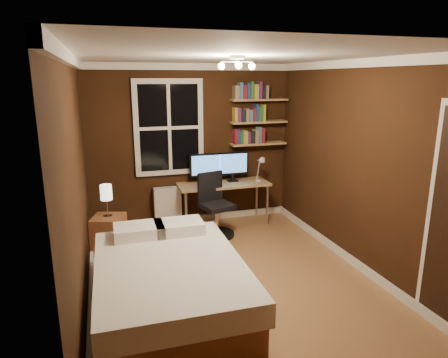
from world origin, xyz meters
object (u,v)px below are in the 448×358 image
object	(u,v)px
monitor_left	(206,169)
office_chair	(215,212)
bedside_lamp	(107,201)
bed	(170,283)
monitor_right	(233,167)
radiator	(168,207)
nightstand	(109,234)
desk	(224,187)
desk_lamp	(260,169)

from	to	relation	value
monitor_left	office_chair	xyz separation A→B (m)	(0.01, -0.48, -0.57)
bedside_lamp	bed	bearing A→B (deg)	-71.21
monitor_right	office_chair	size ratio (longest dim) A/B	0.55
radiator	office_chair	bearing A→B (deg)	-43.42
nightstand	monitor_left	distance (m)	1.78
bedside_lamp	desk	size ratio (longest dim) A/B	0.30
bedside_lamp	desk	distance (m)	1.87
radiator	desk	xyz separation A→B (m)	(0.87, -0.17, 0.30)
bed	bedside_lamp	xyz separation A→B (m)	(-0.55, 1.60, 0.44)
monitor_left	desk	bearing A→B (deg)	-15.16
bed	desk	bearing A→B (deg)	61.29
bedside_lamp	monitor_right	xyz separation A→B (m)	(1.95, 0.65, 0.19)
monitor_right	desk_lamp	size ratio (longest dim) A/B	1.17
desk_lamp	bed	bearing A→B (deg)	-131.06
bedside_lamp	monitor_left	world-z (taller)	monitor_left
bed	monitor_left	xyz separation A→B (m)	(0.97, 2.25, 0.63)
desk	office_chair	xyz separation A→B (m)	(-0.26, -0.41, -0.27)
bed	monitor_right	world-z (taller)	monitor_right
bedside_lamp	monitor_left	distance (m)	1.66
bed	nightstand	bearing A→B (deg)	109.56
desk	monitor_left	xyz separation A→B (m)	(-0.26, 0.07, 0.30)
bed	monitor_right	bearing A→B (deg)	58.79
bedside_lamp	monitor_right	distance (m)	2.07
radiator	office_chair	size ratio (longest dim) A/B	0.67
monitor_left	office_chair	world-z (taller)	monitor_left
monitor_right	bed	bearing A→B (deg)	-121.97
nightstand	desk_lamp	bearing A→B (deg)	27.98
desk_lamp	monitor_left	bearing A→B (deg)	167.45
radiator	monitor_right	world-z (taller)	monitor_right
nightstand	monitor_left	xyz separation A→B (m)	(1.52, 0.65, 0.66)
monitor_right	desk	bearing A→B (deg)	-157.58
bed	radiator	xyz separation A→B (m)	(0.36, 2.36, 0.03)
monitor_left	office_chair	bearing A→B (deg)	-88.91
radiator	monitor_right	size ratio (longest dim) A/B	1.23
monitor_right	radiator	bearing A→B (deg)	174.35
monitor_left	radiator	bearing A→B (deg)	170.32
nightstand	desk_lamp	world-z (taller)	desk_lamp
bed	monitor_left	distance (m)	2.53
bed	desk_lamp	xyz separation A→B (m)	(1.80, 2.07, 0.61)
monitor_left	nightstand	bearing A→B (deg)	-156.70
monitor_left	monitor_right	distance (m)	0.44
desk_lamp	bedside_lamp	bearing A→B (deg)	-168.75
desk	monitor_right	distance (m)	0.35
office_chair	radiator	bearing A→B (deg)	120.98
bed	desk_lamp	world-z (taller)	desk_lamp
bedside_lamp	office_chair	bearing A→B (deg)	6.54
bed	monitor_right	size ratio (longest dim) A/B	3.85
bed	office_chair	distance (m)	2.03
desk_lamp	monitor_right	bearing A→B (deg)	154.87
radiator	desk_lamp	world-z (taller)	desk_lamp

